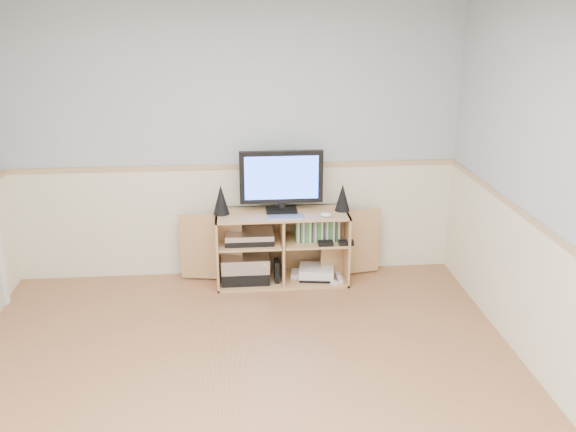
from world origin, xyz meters
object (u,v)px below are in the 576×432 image
object	(u,v)px
media_cabinet	(282,244)
keyboard	(286,217)
monitor	(281,179)
game_consoles	(315,273)

from	to	relation	value
media_cabinet	keyboard	size ratio (longest dim) A/B	5.82
media_cabinet	keyboard	bearing A→B (deg)	-83.57
monitor	keyboard	size ratio (longest dim) A/B	2.33
keyboard	media_cabinet	bearing A→B (deg)	94.75
monitor	media_cabinet	bearing A→B (deg)	90.00
monitor	keyboard	distance (m)	0.35
media_cabinet	game_consoles	bearing A→B (deg)	-12.32
media_cabinet	keyboard	distance (m)	0.38
keyboard	game_consoles	size ratio (longest dim) A/B	0.68
media_cabinet	game_consoles	distance (m)	0.40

